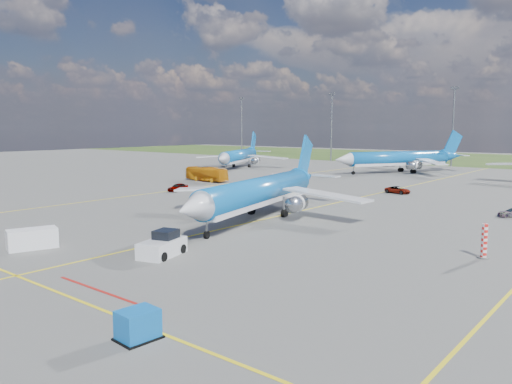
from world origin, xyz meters
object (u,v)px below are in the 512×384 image
Objects in this scene: bg_jet_nnw at (398,173)px; pushback_tug at (163,246)px; warning_post at (484,241)px; bg_jet_nw at (239,168)px; baggage_tug_c at (296,185)px; main_airliner at (259,219)px; uld_container at (138,325)px; service_van at (32,239)px; service_car_a at (178,187)px; apron_bus at (207,174)px; service_car_b at (398,190)px.

pushback_tug is at bearing -49.93° from bg_jet_nnw.
warning_post is 0.46× the size of pushback_tug.
bg_jet_nw is 7.87× the size of baggage_tug_c.
main_airliner reaches higher than uld_container.
bg_jet_nw is 94.37m from service_van.
baggage_tug_c is at bearing -60.67° from bg_jet_nw.
service_car_a is (-27.97, 11.70, 0.70)m from main_airliner.
main_airliner is at bearing 93.12° from service_van.
apron_bus is at bearing 114.99° from pushback_tug.
uld_container is (29.86, -102.28, 0.80)m from bg_jet_nnw.
service_car_b is at bearing 123.14° from warning_post.
bg_jet_nw is 42.76m from bg_jet_nnw.
service_car_b is at bearing -47.55° from bg_jet_nw.
main_airliner is 33.54m from service_car_b.
warning_post is 0.73× the size of service_car_a.
baggage_tug_c is (-8.05, 54.57, -0.46)m from service_van.
pushback_tug is 52.22m from baggage_tug_c.
uld_container is 0.47× the size of service_van.
service_car_b is (3.41, 33.36, 0.60)m from main_airliner.
pushback_tug is (57.76, -76.07, 0.88)m from bg_jet_nw.
apron_bus is at bearing 129.76° from main_airliner.
baggage_tug_c is (38.43, -27.56, 0.48)m from bg_jet_nw.
service_van is 1.04× the size of service_car_a.
uld_container reaches higher than baggage_tug_c.
service_van is at bearing -168.10° from pushback_tug.
service_van is (-33.37, -22.98, -0.56)m from warning_post.
bg_jet_nnw is 71.84m from main_airliner.
pushback_tug is 17.59m from uld_container.
uld_container is at bearing -44.55° from bg_jet_nnw.
apron_bus is (17.30, -30.07, 1.49)m from bg_jet_nw.
bg_jet_nw is at bearing 137.36° from service_van.
main_airliner is 8.71× the size of service_van.
warning_post is 0.08× the size of bg_jet_nw.
apron_bus is (-53.01, 58.32, 0.69)m from uld_container.
bg_jet_nw is 8.58× the size of service_car_b.
bg_jet_nw is at bearing 143.47° from warning_post.
bg_jet_nnw is at bearing -6.07° from bg_jet_nw.
main_airliner is at bearing -123.56° from apron_bus.
bg_jet_nnw is 40.67m from service_car_b.
main_airliner is at bearing -28.57° from service_car_a.
service_car_a is at bearing -75.34° from bg_jet_nnw.
apron_bus is (-40.46, 46.00, 0.60)m from pushback_tug.
bg_jet_nnw reaches higher than uld_container.
main_airliner reaches higher than pushback_tug.
bg_jet_nw is 5.64× the size of pushback_tug.
baggage_tug_c is at bearing 103.18° from main_airliner.
bg_jet_nw is at bearing 33.08° from apron_bus.
bg_jet_nnw is 5.95× the size of pushback_tug.
warning_post is 30.77m from uld_container.
bg_jet_nw is 47.29m from baggage_tug_c.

